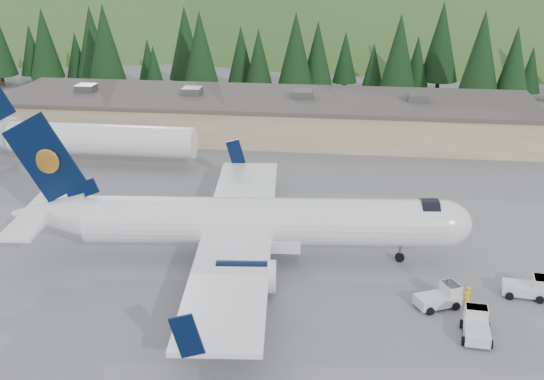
{
  "coord_description": "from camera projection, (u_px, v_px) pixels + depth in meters",
  "views": [
    {
      "loc": [
        7.31,
        -50.73,
        25.59
      ],
      "look_at": [
        0.0,
        6.0,
        4.0
      ],
      "focal_mm": 45.0,
      "sensor_mm": 36.0,
      "label": 1
    }
  ],
  "objects": [
    {
      "name": "hills",
      "position": [
        468.0,
        223.0,
        272.27
      ],
      "size": [
        614.0,
        330.0,
        300.0
      ],
      "color": "#204E1B",
      "rests_on": "ground"
    },
    {
      "name": "airliner",
      "position": [
        249.0,
        223.0,
        55.84
      ],
      "size": [
        37.91,
        35.63,
        12.57
      ],
      "rotation": [
        0.0,
        0.0,
        0.1
      ],
      "color": "white",
      "rests_on": "ground"
    },
    {
      "name": "tree_line",
      "position": [
        269.0,
        49.0,
        112.32
      ],
      "size": [
        112.5,
        18.92,
        14.19
      ],
      "color": "black",
      "rests_on": "ground"
    },
    {
      "name": "second_airliner",
      "position": [
        77.0,
        138.0,
        79.21
      ],
      "size": [
        27.5,
        11.0,
        10.05
      ],
      "color": "white",
      "rests_on": "ground"
    },
    {
      "name": "ground",
      "position": [
        263.0,
        260.0,
        56.99
      ],
      "size": [
        600.0,
        600.0,
        0.0
      ],
      "primitive_type": "plane",
      "color": "slate"
    },
    {
      "name": "baggage_tug_b",
      "position": [
        529.0,
        287.0,
        50.96
      ],
      "size": [
        3.38,
        2.28,
        1.71
      ],
      "rotation": [
        0.0,
        0.0,
        -0.13
      ],
      "color": "silver",
      "rests_on": "ground"
    },
    {
      "name": "baggage_tug_a",
      "position": [
        441.0,
        297.0,
        49.65
      ],
      "size": [
        3.57,
        2.93,
        1.7
      ],
      "rotation": [
        0.0,
        0.0,
        0.45
      ],
      "color": "silver",
      "rests_on": "ground"
    },
    {
      "name": "terminal_building",
      "position": [
        266.0,
        115.0,
        91.92
      ],
      "size": [
        71.0,
        17.0,
        6.1
      ],
      "color": "#987F61",
      "rests_on": "ground"
    },
    {
      "name": "baggage_tug_c",
      "position": [
        476.0,
        325.0,
        46.03
      ],
      "size": [
        2.18,
        3.38,
        1.74
      ],
      "rotation": [
        0.0,
        0.0,
        1.5
      ],
      "color": "silver",
      "rests_on": "ground"
    },
    {
      "name": "ramp_worker",
      "position": [
        467.0,
        297.0,
        49.26
      ],
      "size": [
        0.78,
        0.64,
        1.82
      ],
      "primitive_type": "imported",
      "rotation": [
        0.0,
        0.0,
        3.51
      ],
      "color": "yellow",
      "rests_on": "ground"
    }
  ]
}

